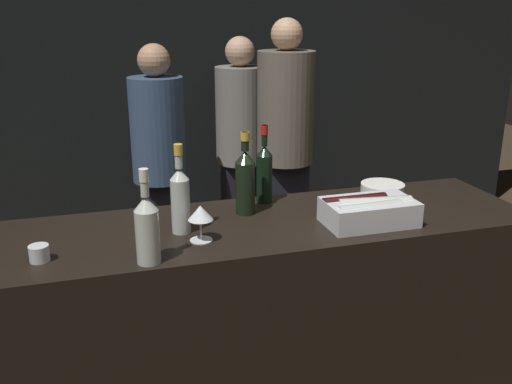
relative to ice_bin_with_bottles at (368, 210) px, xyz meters
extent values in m
cube|color=black|center=(-0.42, 2.59, 0.31)|extent=(6.40, 0.06, 2.80)
cube|color=black|center=(-0.42, 0.14, -0.57)|extent=(2.28, 0.63, 1.03)
cube|color=silver|center=(0.00, 0.00, -0.01)|extent=(0.36, 0.21, 0.10)
cylinder|color=#B2B7AD|center=(-0.02, -0.05, 0.02)|extent=(0.27, 0.08, 0.06)
cylinder|color=#B2B7AD|center=(0.03, 0.00, 0.02)|extent=(0.31, 0.11, 0.07)
cylinder|color=black|center=(-0.04, 0.05, 0.02)|extent=(0.27, 0.07, 0.07)
cylinder|color=silver|center=(0.23, 0.30, -0.03)|extent=(0.20, 0.20, 0.06)
cylinder|color=gray|center=(0.23, 0.30, 0.00)|extent=(0.16, 0.16, 0.01)
cylinder|color=silver|center=(-0.68, 0.02, -0.06)|extent=(0.08, 0.08, 0.00)
cylinder|color=silver|center=(-0.68, 0.02, -0.01)|extent=(0.01, 0.01, 0.08)
cone|color=silver|center=(-0.68, 0.02, 0.05)|extent=(0.09, 0.09, 0.06)
cylinder|color=silver|center=(-1.24, 0.00, -0.03)|extent=(0.07, 0.07, 0.06)
sphere|color=#EFB256|center=(-1.24, 0.00, -0.03)|extent=(0.03, 0.03, 0.03)
cylinder|color=black|center=(-0.44, 0.26, 0.05)|extent=(0.08, 0.08, 0.22)
cone|color=black|center=(-0.44, 0.26, 0.19)|extent=(0.08, 0.08, 0.05)
cylinder|color=black|center=(-0.44, 0.26, 0.25)|extent=(0.03, 0.03, 0.08)
cylinder|color=gold|center=(-0.44, 0.26, 0.27)|extent=(0.04, 0.04, 0.04)
cylinder|color=#B2B7AD|center=(-0.88, -0.12, 0.04)|extent=(0.08, 0.08, 0.19)
cone|color=#B2B7AD|center=(-0.88, -0.12, 0.15)|extent=(0.08, 0.08, 0.05)
cylinder|color=#B2B7AD|center=(-0.88, -0.12, 0.23)|extent=(0.03, 0.03, 0.09)
cylinder|color=silver|center=(-0.88, -0.12, 0.25)|extent=(0.03, 0.03, 0.04)
cylinder|color=black|center=(-0.32, 0.38, 0.05)|extent=(0.07, 0.07, 0.21)
cone|color=black|center=(-0.32, 0.38, 0.18)|extent=(0.07, 0.07, 0.04)
cylinder|color=black|center=(-0.32, 0.38, 0.24)|extent=(0.03, 0.03, 0.09)
cylinder|color=red|center=(-0.32, 0.38, 0.27)|extent=(0.03, 0.03, 0.04)
cylinder|color=#B2B7AD|center=(-0.73, 0.13, 0.05)|extent=(0.07, 0.07, 0.21)
cone|color=#B2B7AD|center=(-0.73, 0.13, 0.18)|extent=(0.07, 0.07, 0.04)
cylinder|color=#B2B7AD|center=(-0.73, 0.13, 0.24)|extent=(0.03, 0.03, 0.09)
cylinder|color=gold|center=(-0.73, 0.13, 0.27)|extent=(0.03, 0.03, 0.04)
cube|color=black|center=(-0.61, 1.80, -0.72)|extent=(0.27, 0.20, 0.74)
cylinder|color=#334766|center=(-0.61, 1.80, 0.00)|extent=(0.36, 0.36, 0.69)
sphere|color=tan|center=(-0.61, 1.80, 0.45)|extent=(0.21, 0.21, 0.21)
cube|color=black|center=(0.25, 1.70, -0.67)|extent=(0.29, 0.21, 0.83)
cylinder|color=#60564C|center=(0.25, 1.70, 0.12)|extent=(0.39, 0.39, 0.75)
sphere|color=tan|center=(0.25, 1.70, 0.60)|extent=(0.21, 0.21, 0.21)
cube|color=black|center=(0.02, 2.05, -0.71)|extent=(0.27, 0.20, 0.75)
cylinder|color=slate|center=(0.02, 2.05, 0.02)|extent=(0.36, 0.36, 0.70)
sphere|color=tan|center=(0.02, 2.05, 0.47)|extent=(0.21, 0.21, 0.21)
camera|label=1|loc=(-1.04, -1.92, 0.78)|focal=40.00mm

